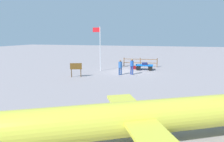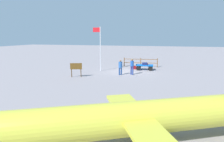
{
  "view_description": "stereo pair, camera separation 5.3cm",
  "coord_description": "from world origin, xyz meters",
  "px_view_note": "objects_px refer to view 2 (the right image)",
  "views": [
    {
      "loc": [
        -4.1,
        20.82,
        3.95
      ],
      "look_at": [
        0.08,
        6.0,
        1.14
      ],
      "focal_mm": 30.5,
      "sensor_mm": 36.0,
      "label": 1
    },
    {
      "loc": [
        -4.16,
        20.81,
        3.95
      ],
      "look_at": [
        0.08,
        6.0,
        1.14
      ],
      "focal_mm": 30.5,
      "sensor_mm": 36.0,
      "label": 2
    }
  ],
  "objects_px": {
    "flagpole": "(100,45)",
    "signboard": "(76,68)",
    "suitcase_tan": "(134,68)",
    "suitcase_grey": "(145,64)",
    "suitcase_maroon": "(145,64)",
    "luggage_cart": "(144,66)",
    "worker_lead": "(132,65)",
    "airplane_near": "(126,119)",
    "worker_trailing": "(120,66)"
  },
  "relations": [
    {
      "from": "signboard",
      "to": "suitcase_tan",
      "type": "bearing_deg",
      "value": -126.82
    },
    {
      "from": "suitcase_maroon",
      "to": "airplane_near",
      "type": "relative_size",
      "value": 0.07
    },
    {
      "from": "suitcase_maroon",
      "to": "signboard",
      "type": "height_order",
      "value": "signboard"
    },
    {
      "from": "worker_trailing",
      "to": "worker_lead",
      "type": "bearing_deg",
      "value": -156.98
    },
    {
      "from": "suitcase_grey",
      "to": "worker_lead",
      "type": "bearing_deg",
      "value": 72.49
    },
    {
      "from": "luggage_cart",
      "to": "suitcase_maroon",
      "type": "relative_size",
      "value": 3.18
    },
    {
      "from": "flagpole",
      "to": "signboard",
      "type": "xyz_separation_m",
      "value": [
        1.05,
        3.97,
        -2.0
      ]
    },
    {
      "from": "airplane_near",
      "to": "signboard",
      "type": "relative_size",
      "value": 6.89
    },
    {
      "from": "suitcase_maroon",
      "to": "suitcase_tan",
      "type": "xyz_separation_m",
      "value": [
        1.34,
        -0.4,
        -0.57
      ]
    },
    {
      "from": "luggage_cart",
      "to": "signboard",
      "type": "distance_m",
      "value": 8.49
    },
    {
      "from": "suitcase_maroon",
      "to": "flagpole",
      "type": "bearing_deg",
      "value": 20.78
    },
    {
      "from": "luggage_cart",
      "to": "suitcase_maroon",
      "type": "bearing_deg",
      "value": 108.52
    },
    {
      "from": "worker_lead",
      "to": "signboard",
      "type": "bearing_deg",
      "value": 28.42
    },
    {
      "from": "flagpole",
      "to": "signboard",
      "type": "distance_m",
      "value": 4.57
    },
    {
      "from": "worker_lead",
      "to": "airplane_near",
      "type": "bearing_deg",
      "value": 99.13
    },
    {
      "from": "worker_trailing",
      "to": "airplane_near",
      "type": "bearing_deg",
      "value": 104.36
    },
    {
      "from": "suitcase_maroon",
      "to": "suitcase_grey",
      "type": "relative_size",
      "value": 1.08
    },
    {
      "from": "suitcase_tan",
      "to": "airplane_near",
      "type": "distance_m",
      "value": 16.9
    },
    {
      "from": "luggage_cart",
      "to": "suitcase_tan",
      "type": "height_order",
      "value": "luggage_cart"
    },
    {
      "from": "suitcase_grey",
      "to": "worker_lead",
      "type": "xyz_separation_m",
      "value": [
        1.03,
        3.26,
        0.26
      ]
    },
    {
      "from": "suitcase_maroon",
      "to": "signboard",
      "type": "distance_m",
      "value": 8.4
    },
    {
      "from": "worker_lead",
      "to": "signboard",
      "type": "xyz_separation_m",
      "value": [
        5.04,
        2.73,
        -0.05
      ]
    },
    {
      "from": "suitcase_tan",
      "to": "signboard",
      "type": "distance_m",
      "value": 7.85
    },
    {
      "from": "signboard",
      "to": "worker_lead",
      "type": "bearing_deg",
      "value": -151.58
    },
    {
      "from": "luggage_cart",
      "to": "worker_trailing",
      "type": "height_order",
      "value": "worker_trailing"
    },
    {
      "from": "worker_lead",
      "to": "suitcase_grey",
      "type": "bearing_deg",
      "value": -107.51
    },
    {
      "from": "suitcase_maroon",
      "to": "suitcase_tan",
      "type": "height_order",
      "value": "suitcase_maroon"
    },
    {
      "from": "worker_lead",
      "to": "worker_trailing",
      "type": "xyz_separation_m",
      "value": [
        1.13,
        0.48,
        -0.06
      ]
    },
    {
      "from": "luggage_cart",
      "to": "worker_trailing",
      "type": "xyz_separation_m",
      "value": [
        2.05,
        3.78,
        0.48
      ]
    },
    {
      "from": "signboard",
      "to": "worker_trailing",
      "type": "bearing_deg",
      "value": -150.1
    },
    {
      "from": "suitcase_grey",
      "to": "worker_trailing",
      "type": "height_order",
      "value": "worker_trailing"
    },
    {
      "from": "suitcase_grey",
      "to": "airplane_near",
      "type": "relative_size",
      "value": 0.06
    },
    {
      "from": "suitcase_grey",
      "to": "worker_trailing",
      "type": "distance_m",
      "value": 4.33
    },
    {
      "from": "airplane_near",
      "to": "flagpole",
      "type": "distance_m",
      "value": 15.76
    },
    {
      "from": "suitcase_maroon",
      "to": "worker_lead",
      "type": "relative_size",
      "value": 0.39
    },
    {
      "from": "suitcase_grey",
      "to": "airplane_near",
      "type": "height_order",
      "value": "airplane_near"
    },
    {
      "from": "suitcase_grey",
      "to": "flagpole",
      "type": "relative_size",
      "value": 0.12
    },
    {
      "from": "worker_trailing",
      "to": "flagpole",
      "type": "relative_size",
      "value": 0.31
    },
    {
      "from": "suitcase_grey",
      "to": "flagpole",
      "type": "height_order",
      "value": "flagpole"
    },
    {
      "from": "worker_trailing",
      "to": "airplane_near",
      "type": "relative_size",
      "value": 0.17
    },
    {
      "from": "flagpole",
      "to": "airplane_near",
      "type": "bearing_deg",
      "value": 112.96
    },
    {
      "from": "flagpole",
      "to": "signboard",
      "type": "height_order",
      "value": "flagpole"
    },
    {
      "from": "worker_trailing",
      "to": "signboard",
      "type": "height_order",
      "value": "worker_trailing"
    },
    {
      "from": "worker_lead",
      "to": "signboard",
      "type": "distance_m",
      "value": 5.74
    },
    {
      "from": "suitcase_grey",
      "to": "worker_trailing",
      "type": "relative_size",
      "value": 0.38
    },
    {
      "from": "suitcase_maroon",
      "to": "worker_trailing",
      "type": "height_order",
      "value": "worker_trailing"
    },
    {
      "from": "suitcase_tan",
      "to": "suitcase_grey",
      "type": "bearing_deg",
      "value": 169.28
    },
    {
      "from": "flagpole",
      "to": "luggage_cart",
      "type": "bearing_deg",
      "value": -157.25
    },
    {
      "from": "suitcase_grey",
      "to": "signboard",
      "type": "distance_m",
      "value": 8.53
    },
    {
      "from": "worker_lead",
      "to": "worker_trailing",
      "type": "height_order",
      "value": "worker_lead"
    }
  ]
}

